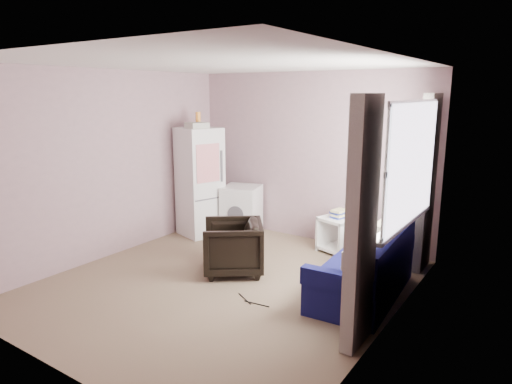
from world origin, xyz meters
The scene contains 8 objects.
room centered at (0.02, 0.01, 1.25)m, with size 3.84×4.24×2.54m.
armchair centered at (-0.12, 0.34, 0.36)m, with size 0.70×0.66×0.72m, color black.
fridge centered at (-1.50, 1.34, 0.85)m, with size 0.72×0.72×1.91m.
washing_machine centered at (-0.96, 1.70, 0.40)m, with size 0.67×0.67×0.77m.
side_table centered at (0.65, 1.77, 0.29)m, with size 0.56×0.56×0.61m.
sofa centered at (1.49, 0.63, 0.27)m, with size 0.85×1.70×0.74m.
window_dressing centered at (1.78, 0.70, 1.11)m, with size 0.17×2.62×2.18m.
floor_cables centered at (0.53, -0.22, 0.01)m, with size 0.46×0.16×0.01m.
Camera 1 is at (3.10, -3.94, 2.19)m, focal length 32.00 mm.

